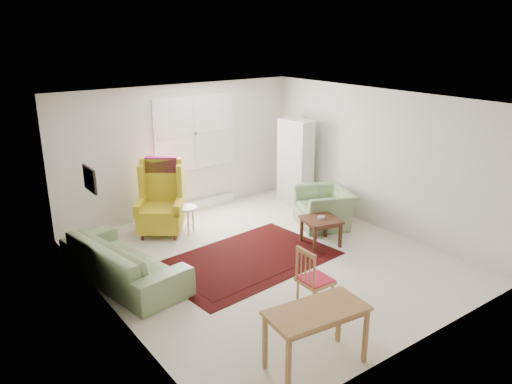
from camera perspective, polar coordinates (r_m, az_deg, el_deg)
room at (r=7.65m, az=0.51°, el=1.33°), size 5.04×5.54×2.51m
rug at (r=7.92m, az=-1.09°, el=-7.73°), size 2.89×2.02×0.03m
sofa at (r=7.40m, az=-14.99°, el=-6.66°), size 1.22×2.31×0.89m
armchair at (r=9.24m, az=7.82°, el=-1.39°), size 1.24×1.31×0.81m
wingback_chair at (r=8.83m, az=-10.95°, el=-0.70°), size 1.10×1.11×1.33m
coffee_table at (r=8.47m, az=7.41°, el=-4.47°), size 0.69×0.69×0.47m
stool at (r=8.93m, az=-7.87°, el=-3.16°), size 0.42×0.42×0.50m
cabinet at (r=10.21m, az=4.54°, el=3.39°), size 0.46×0.74×1.75m
desk at (r=5.57m, az=6.84°, el=-16.17°), size 1.14×0.66×0.69m
desk_chair at (r=6.48m, az=6.82°, el=-9.84°), size 0.40×0.40×0.89m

